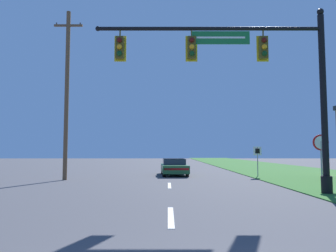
{
  "coord_description": "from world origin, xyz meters",
  "views": [
    {
      "loc": [
        -0.07,
        -2.87,
        1.73
      ],
      "look_at": [
        0.0,
        28.59,
        4.19
      ],
      "focal_mm": 35.0,
      "sensor_mm": 36.0,
      "label": 1
    }
  ],
  "objects_px": {
    "car_ahead": "(173,167)",
    "utility_pole_near": "(66,92)",
    "route_sign_post": "(257,155)",
    "signal_mast": "(258,76)",
    "stop_sign": "(320,149)"
  },
  "relations": [
    {
      "from": "utility_pole_near",
      "to": "stop_sign",
      "type": "bearing_deg",
      "value": -18.6
    },
    {
      "from": "signal_mast",
      "to": "stop_sign",
      "type": "height_order",
      "value": "signal_mast"
    },
    {
      "from": "car_ahead",
      "to": "utility_pole_near",
      "type": "bearing_deg",
      "value": -148.27
    },
    {
      "from": "utility_pole_near",
      "to": "car_ahead",
      "type": "bearing_deg",
      "value": 31.73
    },
    {
      "from": "stop_sign",
      "to": "route_sign_post",
      "type": "distance_m",
      "value": 7.18
    },
    {
      "from": "route_sign_post",
      "to": "utility_pole_near",
      "type": "bearing_deg",
      "value": -168.58
    },
    {
      "from": "signal_mast",
      "to": "utility_pole_near",
      "type": "xyz_separation_m",
      "value": [
        -10.12,
        6.68,
        0.57
      ]
    },
    {
      "from": "car_ahead",
      "to": "route_sign_post",
      "type": "distance_m",
      "value": 6.04
    },
    {
      "from": "stop_sign",
      "to": "route_sign_post",
      "type": "xyz_separation_m",
      "value": [
        -1.09,
        7.09,
        -0.34
      ]
    },
    {
      "from": "route_sign_post",
      "to": "utility_pole_near",
      "type": "relative_size",
      "value": 0.19
    },
    {
      "from": "stop_sign",
      "to": "route_sign_post",
      "type": "height_order",
      "value": "stop_sign"
    },
    {
      "from": "stop_sign",
      "to": "utility_pole_near",
      "type": "height_order",
      "value": "utility_pole_near"
    },
    {
      "from": "car_ahead",
      "to": "route_sign_post",
      "type": "bearing_deg",
      "value": -16.1
    },
    {
      "from": "signal_mast",
      "to": "route_sign_post",
      "type": "xyz_separation_m",
      "value": [
        2.37,
        9.2,
        -3.36
      ]
    },
    {
      "from": "car_ahead",
      "to": "utility_pole_near",
      "type": "relative_size",
      "value": 0.45
    }
  ]
}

